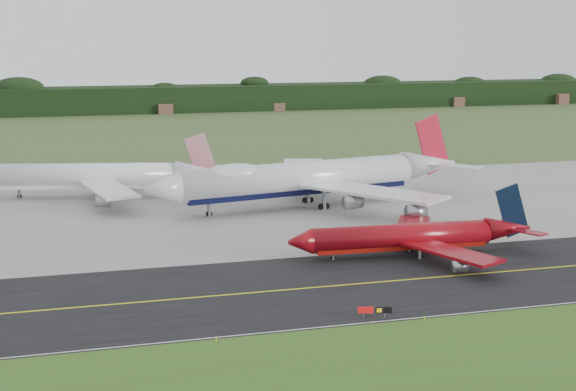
# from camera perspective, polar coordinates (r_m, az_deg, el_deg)

# --- Properties ---
(ground) EXTENTS (600.00, 600.00, 0.00)m
(ground) POSITION_cam_1_polar(r_m,az_deg,el_deg) (121.96, 5.28, -5.66)
(ground) COLOR #445427
(ground) RESTS_ON ground
(grass_verge) EXTENTS (400.00, 30.00, 0.01)m
(grass_verge) POSITION_cam_1_polar(r_m,az_deg,el_deg) (91.94, 13.03, -11.69)
(grass_verge) COLOR #3B601C
(grass_verge) RESTS_ON ground
(taxiway) EXTENTS (400.00, 32.00, 0.02)m
(taxiway) POSITION_cam_1_polar(r_m,az_deg,el_deg) (118.39, 5.96, -6.19)
(taxiway) COLOR black
(taxiway) RESTS_ON ground
(apron) EXTENTS (400.00, 78.00, 0.01)m
(apron) POSITION_cam_1_polar(r_m,az_deg,el_deg) (169.16, -0.71, -0.80)
(apron) COLOR gray
(apron) RESTS_ON ground
(taxiway_centreline) EXTENTS (400.00, 0.40, 0.00)m
(taxiway_centreline) POSITION_cam_1_polar(r_m,az_deg,el_deg) (118.38, 5.96, -6.18)
(taxiway_centreline) COLOR yellow
(taxiway_centreline) RESTS_ON taxiway
(taxiway_edge_line) EXTENTS (400.00, 0.25, 0.00)m
(taxiway_edge_line) POSITION_cam_1_polar(r_m,az_deg,el_deg) (104.84, 9.02, -8.60)
(taxiway_edge_line) COLOR silver
(taxiway_edge_line) RESTS_ON taxiway
(horizon_treeline) EXTENTS (700.00, 25.00, 12.00)m
(horizon_treeline) POSITION_cam_1_polar(r_m,az_deg,el_deg) (386.36, -9.02, 6.71)
(horizon_treeline) COLOR black
(horizon_treeline) RESTS_ON ground
(jet_ba_747) EXTENTS (72.49, 59.27, 18.29)m
(jet_ba_747) POSITION_cam_1_polar(r_m,az_deg,el_deg) (168.21, 1.54, 1.28)
(jet_ba_747) COLOR silver
(jet_ba_747) RESTS_ON ground
(jet_red_737) EXTENTS (41.99, 34.25, 11.34)m
(jet_red_737) POSITION_cam_1_polar(r_m,az_deg,el_deg) (133.06, 8.96, -2.90)
(jet_red_737) COLOR maroon
(jet_red_737) RESTS_ON ground
(jet_star_tail) EXTENTS (54.48, 44.82, 14.47)m
(jet_star_tail) POSITION_cam_1_polar(r_m,az_deg,el_deg) (182.27, -13.24, 1.32)
(jet_star_tail) COLOR white
(jet_star_tail) RESTS_ON ground
(taxiway_sign) EXTENTS (4.26, 1.25, 1.45)m
(taxiway_sign) POSITION_cam_1_polar(r_m,az_deg,el_deg) (103.97, 6.19, -8.11)
(taxiway_sign) COLOR slate
(taxiway_sign) RESTS_ON ground
(edge_marker_left) EXTENTS (0.16, 0.16, 0.50)m
(edge_marker_left) POSITION_cam_1_polar(r_m,az_deg,el_deg) (96.65, -5.13, -10.11)
(edge_marker_left) COLOR yellow
(edge_marker_left) RESTS_ON ground
(edge_marker_center) EXTENTS (0.16, 0.16, 0.50)m
(edge_marker_center) POSITION_cam_1_polar(r_m,az_deg,el_deg) (104.24, 9.67, -8.61)
(edge_marker_center) COLOR yellow
(edge_marker_center) RESTS_ON ground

